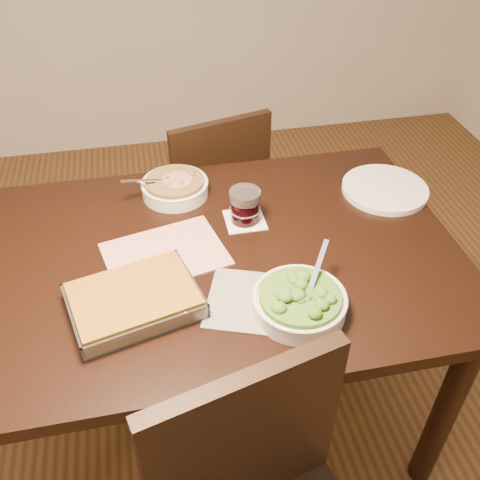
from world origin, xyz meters
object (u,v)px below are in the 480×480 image
(stew_bowl, at_px, (175,186))
(chair_far, at_px, (212,193))
(wine_tumbler, at_px, (245,205))
(dinner_plate, at_px, (385,189))
(broccoli_bowl, at_px, (300,302))
(table, at_px, (208,279))
(baking_dish, at_px, (134,301))

(stew_bowl, bearing_deg, chair_far, 66.21)
(wine_tumbler, distance_m, dinner_plate, 0.47)
(broccoli_bowl, relative_size, wine_tumbler, 2.40)
(dinner_plate, distance_m, chair_far, 0.76)
(broccoli_bowl, bearing_deg, stew_bowl, 113.40)
(stew_bowl, xyz_separation_m, wine_tumbler, (0.19, -0.18, 0.03))
(stew_bowl, xyz_separation_m, broccoli_bowl, (0.24, -0.56, 0.00))
(table, xyz_separation_m, wine_tumbler, (0.13, 0.13, 0.15))
(dinner_plate, height_order, chair_far, chair_far)
(table, bearing_deg, dinner_plate, 17.18)
(broccoli_bowl, height_order, baking_dish, broccoli_bowl)
(baking_dish, xyz_separation_m, chair_far, (0.32, 0.86, -0.31))
(baking_dish, relative_size, chair_far, 0.42)
(stew_bowl, relative_size, baking_dish, 0.65)
(table, bearing_deg, baking_dish, -140.89)
(wine_tumbler, bearing_deg, broccoli_bowl, -81.85)
(stew_bowl, bearing_deg, wine_tumbler, -43.42)
(wine_tumbler, relative_size, dinner_plate, 0.37)
(table, height_order, wine_tumbler, wine_tumbler)
(chair_far, bearing_deg, table, 65.87)
(stew_bowl, distance_m, wine_tumbler, 0.26)
(broccoli_bowl, relative_size, chair_far, 0.29)
(broccoli_bowl, height_order, dinner_plate, broccoli_bowl)
(baking_dish, height_order, dinner_plate, baking_dish)
(chair_far, bearing_deg, baking_dish, 55.06)
(baking_dish, xyz_separation_m, dinner_plate, (0.80, 0.35, -0.02))
(wine_tumbler, bearing_deg, stew_bowl, 136.58)
(stew_bowl, height_order, chair_far, chair_far)
(table, height_order, broccoli_bowl, broccoli_bowl)
(wine_tumbler, distance_m, chair_far, 0.66)
(broccoli_bowl, distance_m, baking_dish, 0.40)
(broccoli_bowl, relative_size, dinner_plate, 0.90)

